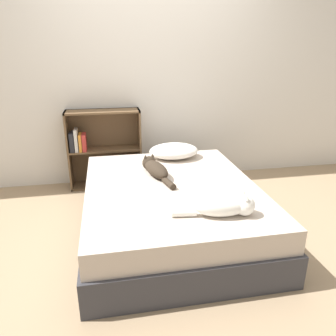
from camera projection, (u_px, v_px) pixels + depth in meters
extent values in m
plane|color=#997F60|center=(171.00, 230.00, 2.89)|extent=(8.00, 8.00, 0.00)
cube|color=silver|center=(148.00, 72.00, 3.66)|extent=(8.00, 0.06, 2.50)
cube|color=#333338|center=(171.00, 217.00, 2.85)|extent=(1.45, 1.81, 0.26)
cube|color=#C1B2A3|center=(171.00, 195.00, 2.77)|extent=(1.41, 1.76, 0.18)
ellipsoid|color=white|center=(174.00, 151.00, 3.38)|extent=(0.50, 0.37, 0.15)
ellipsoid|color=white|center=(221.00, 206.00, 2.22)|extent=(0.39, 0.21, 0.14)
sphere|color=white|center=(244.00, 205.00, 2.23)|extent=(0.15, 0.15, 0.15)
cone|color=white|center=(244.00, 193.00, 2.24)|extent=(0.04, 0.04, 0.03)
cone|color=white|center=(247.00, 198.00, 2.17)|extent=(0.04, 0.04, 0.03)
cylinder|color=white|center=(184.00, 212.00, 2.23)|extent=(0.17, 0.08, 0.06)
ellipsoid|color=#33281E|center=(156.00, 169.00, 2.92)|extent=(0.24, 0.42, 0.12)
sphere|color=#33281E|center=(149.00, 163.00, 3.06)|extent=(0.13, 0.13, 0.13)
cone|color=#33281E|center=(145.00, 156.00, 3.02)|extent=(0.04, 0.04, 0.03)
cone|color=#33281E|center=(153.00, 155.00, 3.05)|extent=(0.04, 0.04, 0.03)
cylinder|color=#33281E|center=(169.00, 183.00, 2.70)|extent=(0.10, 0.19, 0.05)
cube|color=brown|center=(69.00, 151.00, 3.62)|extent=(0.02, 0.26, 0.87)
cube|color=brown|center=(140.00, 147.00, 3.76)|extent=(0.02, 0.26, 0.87)
cube|color=brown|center=(107.00, 184.00, 3.84)|extent=(0.81, 0.26, 0.02)
cube|color=brown|center=(102.00, 111.00, 3.54)|extent=(0.81, 0.26, 0.02)
cube|color=brown|center=(105.00, 149.00, 3.69)|extent=(0.77, 0.26, 0.02)
cube|color=brown|center=(105.00, 146.00, 3.80)|extent=(0.81, 0.02, 0.87)
cube|color=#232328|center=(72.00, 142.00, 3.55)|extent=(0.04, 0.16, 0.21)
cube|color=beige|center=(76.00, 140.00, 3.56)|extent=(0.03, 0.16, 0.24)
cube|color=orange|center=(80.00, 142.00, 3.57)|extent=(0.03, 0.16, 0.19)
cube|color=#B7332D|center=(84.00, 142.00, 3.58)|extent=(0.04, 0.16, 0.19)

